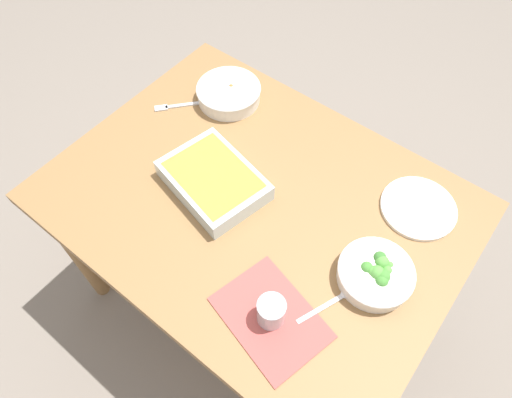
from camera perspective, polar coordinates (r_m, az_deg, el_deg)
name	(u,v)px	position (r m, az deg, el deg)	size (l,w,h in m)	color
ground_plane	(256,294)	(2.01, 0.00, -11.78)	(6.00, 6.00, 0.00)	slate
dining_table	(256,215)	(1.43, 0.00, -2.00)	(1.20, 0.90, 0.74)	olive
placemat	(271,317)	(1.19, 1.86, -14.54)	(0.28, 0.20, 0.00)	#B24C47
stew_bowl	(229,93)	(1.60, -3.42, 13.10)	(0.22, 0.22, 0.06)	white
broccoli_bowl	(376,273)	(1.24, 14.70, -8.98)	(0.20, 0.20, 0.07)	white
baking_dish	(214,180)	(1.36, -5.32, 2.41)	(0.34, 0.28, 0.06)	silver
drink_cup	(271,312)	(1.16, 1.91, -13.95)	(0.07, 0.07, 0.08)	#B2BCC6
side_plate	(418,208)	(1.41, 19.60, -1.04)	(0.22, 0.22, 0.01)	white
spoon_by_stew	(217,97)	(1.63, -4.89, 12.58)	(0.16, 0.10, 0.01)	silver
spoon_by_broccoli	(334,301)	(1.22, 9.71, -12.41)	(0.08, 0.17, 0.01)	silver
fork_on_table	(176,106)	(1.62, -9.90, 11.36)	(0.13, 0.15, 0.01)	silver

